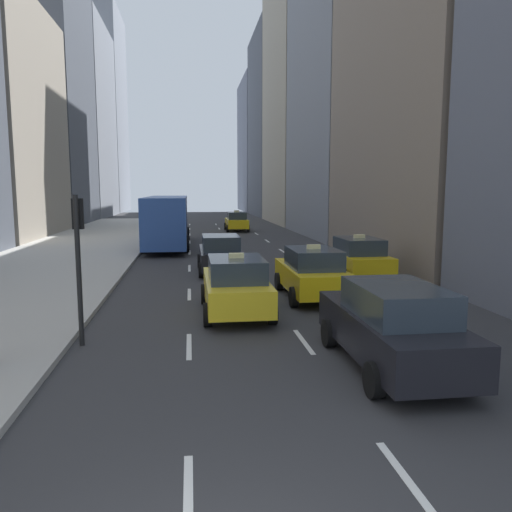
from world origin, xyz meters
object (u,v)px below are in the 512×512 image
Objects in this scene: taxi_second at (236,285)px; taxi_fourth at (312,273)px; sedan_silver_behind at (220,253)px; traffic_light_pole at (78,245)px; city_bus at (167,219)px; taxi_lead at (357,258)px; sedan_black_near at (392,325)px; taxi_third at (236,221)px.

taxi_second is 1.00× the size of taxi_fourth.
sedan_silver_behind is (-2.80, 5.70, -0.01)m from taxi_fourth.
taxi_fourth is 1.22× the size of traffic_light_pole.
sedan_silver_behind is (-0.00, 7.62, -0.01)m from taxi_second.
city_bus is 3.23× the size of traffic_light_pole.
taxi_fourth is 8.19m from traffic_light_pole.
taxi_lead reaches higher than sedan_silver_behind.
taxi_fourth is at bearing -63.84° from sedan_silver_behind.
taxi_lead is 0.99× the size of sedan_silver_behind.
taxi_second and taxi_fourth have the same top height.
city_bus reaches higher than taxi_second.
sedan_silver_behind is at bearing 68.60° from traffic_light_pole.
taxi_second is at bearing 119.30° from sedan_black_near.
sedan_black_near is at bearing -60.70° from taxi_second.
sedan_black_near reaches higher than sedan_silver_behind.
city_bus is at bearing 104.60° from sedan_silver_behind.
city_bus is 20.92m from traffic_light_pole.
taxi_third is 0.99× the size of sedan_silver_behind.
traffic_light_pole reaches higher than sedan_silver_behind.
city_bus is (-2.81, 10.80, 0.92)m from sedan_silver_behind.
taxi_second is 0.38× the size of city_bus.
city_bus is (-5.61, 16.50, 0.91)m from taxi_fourth.
taxi_lead is at bearing -21.82° from sedan_silver_behind.
taxi_third is at bearing 90.00° from taxi_fourth.
sedan_silver_behind is at bearing -97.11° from taxi_third.
taxi_third is (-2.80, 24.70, 0.00)m from taxi_lead.
traffic_light_pole is (-6.75, -32.53, 1.53)m from taxi_third.
taxi_second is 0.92× the size of sedan_black_near.
taxi_lead is at bearing -83.53° from taxi_third.
taxi_lead is 24.85m from taxi_third.
traffic_light_pole is at bearing -147.02° from taxi_fourth.
traffic_light_pole is at bearing -101.72° from taxi_third.
traffic_light_pole is at bearing 159.49° from sedan_black_near.
taxi_lead is 0.38× the size of city_bus.
city_bus reaches higher than sedan_black_near.
taxi_second is (-5.60, -5.37, 0.00)m from taxi_lead.
taxi_second reaches higher than sedan_black_near.
taxi_fourth is 17.45m from city_bus.
sedan_black_near is 24.08m from city_bus.
taxi_third is at bearing 96.47° from taxi_lead.
taxi_fourth is at bearing -71.21° from city_bus.
taxi_third is at bearing 78.28° from traffic_light_pole.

